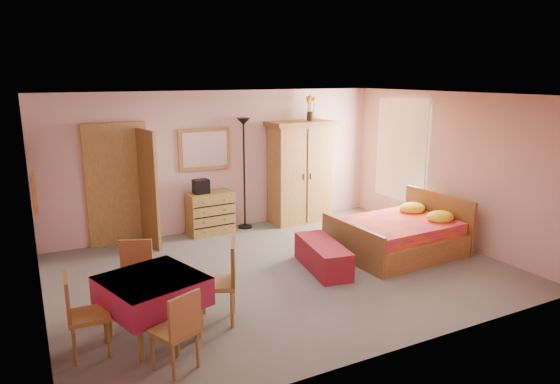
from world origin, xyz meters
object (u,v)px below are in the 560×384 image
chair_west (89,314)px  chair_east (217,282)px  chair_north (135,279)px  chair_south (174,330)px  floor_lamp (244,174)px  chest_of_drawers (211,213)px  bench (323,256)px  stereo (201,186)px  dining_table (153,307)px  sunflower_vase (310,108)px  wardrobe (300,172)px  bed (397,227)px  wall_mirror (205,149)px

chair_west → chair_east: bearing=95.7°
chair_north → chair_west: 0.98m
chair_south → floor_lamp: bearing=34.2°
chest_of_drawers → chair_east: (-1.08, -3.25, 0.10)m
bench → chair_south: (-2.71, -1.56, 0.21)m
chair_south → chair_east: 1.05m
stereo → bench: bearing=-66.5°
dining_table → bench: bearing=17.1°
chest_of_drawers → sunflower_vase: sunflower_vase is taller
wardrobe → chair_east: 4.36m
chest_of_drawers → bench: (0.90, -2.45, -0.18)m
stereo → sunflower_vase: 2.61m
sunflower_vase → chair_north: 5.04m
bench → chair_south: size_ratio=1.48×
chair_west → chair_east: chair_east is taller
bed → chair_south: 4.46m
dining_table → chair_west: chair_west is taller
sunflower_vase → chair_south: (-3.89, -3.94, -1.82)m
wardrobe → chair_south: 5.41m
wardrobe → chair_west: bearing=-144.6°
stereo → chair_east: size_ratio=0.28×
wall_mirror → dining_table: (-1.85, -3.50, -1.19)m
wardrobe → dining_table: 4.95m
bed → wall_mirror: bearing=129.8°
stereo → dining_table: (-1.68, -3.29, -0.55)m
stereo → wardrobe: bearing=-1.9°
stereo → chair_south: bearing=-112.3°
floor_lamp → chair_east: size_ratio=2.14×
dining_table → chair_west: 0.68m
wall_mirror → sunflower_vase: (2.08, -0.27, 0.70)m
chair_east → wall_mirror: bearing=7.3°
floor_lamp → chair_north: bearing=-134.9°
sunflower_vase → chair_east: bearing=-134.7°
sunflower_vase → bed: sunflower_vase is taller
stereo → bed: 3.51m
chair_north → bed: bearing=-155.7°
dining_table → chair_north: bearing=93.8°
floor_lamp → wardrobe: 1.15m
wall_mirror → floor_lamp: 0.88m
floor_lamp → chair_north: size_ratio=2.39×
sunflower_vase → bed: size_ratio=0.25×
floor_lamp → bench: 2.64m
wardrobe → chair_east: wardrobe is taller
chest_of_drawers → wardrobe: 1.95m
wall_mirror → wardrobe: size_ratio=0.48×
sunflower_vase → chair_south: size_ratio=0.57×
wall_mirror → bench: 3.11m
stereo → chair_north: size_ratio=0.31×
bed → dining_table: (-4.21, -0.89, -0.09)m
chair_north → chest_of_drawers: bearing=-104.4°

